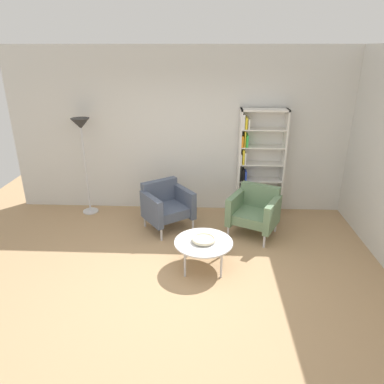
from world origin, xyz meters
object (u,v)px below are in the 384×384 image
object	(u,v)px
decorative_bowl	(204,239)
armchair_spare_guest	(255,210)
coffee_table_low	(204,243)
floor_lamp_torchiere	(82,135)
armchair_by_bookshelf	(166,205)
bookshelf_tall	(257,164)

from	to	relation	value
decorative_bowl	armchair_spare_guest	distance (m)	1.30
coffee_table_low	decorative_bowl	xyz separation A→B (m)	(0.00, 0.00, 0.06)
coffee_table_low	decorative_bowl	distance (m)	0.06
floor_lamp_torchiere	armchair_by_bookshelf	bearing A→B (deg)	-20.02
armchair_by_bookshelf	armchair_spare_guest	distance (m)	1.46
decorative_bowl	bookshelf_tall	bearing A→B (deg)	63.72
bookshelf_tall	decorative_bowl	world-z (taller)	bookshelf_tall
bookshelf_tall	floor_lamp_torchiere	distance (m)	3.08
bookshelf_tall	coffee_table_low	xyz separation A→B (m)	(-0.91, -1.84, -0.57)
coffee_table_low	armchair_by_bookshelf	world-z (taller)	armchair_by_bookshelf
bookshelf_tall	armchair_by_bookshelf	xyz separation A→B (m)	(-1.55, -0.67, -0.52)
armchair_by_bookshelf	floor_lamp_torchiere	xyz separation A→B (m)	(-1.49, 0.54, 1.03)
decorative_bowl	armchair_by_bookshelf	size ratio (longest dim) A/B	0.34
bookshelf_tall	decorative_bowl	distance (m)	2.11
bookshelf_tall	floor_lamp_torchiere	world-z (taller)	bookshelf_tall
decorative_bowl	armchair_by_bookshelf	distance (m)	1.33
coffee_table_low	armchair_by_bookshelf	bearing A→B (deg)	118.72
decorative_bowl	armchair_by_bookshelf	xyz separation A→B (m)	(-0.64, 1.17, -0.02)
coffee_table_low	bookshelf_tall	bearing A→B (deg)	63.72
coffee_table_low	armchair_spare_guest	bearing A→B (deg)	51.27
coffee_table_low	armchair_spare_guest	distance (m)	1.30
floor_lamp_torchiere	armchair_spare_guest	bearing A→B (deg)	-13.35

